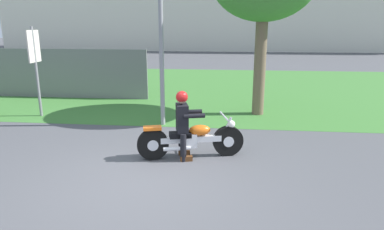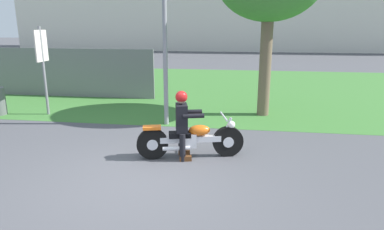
# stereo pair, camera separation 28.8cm
# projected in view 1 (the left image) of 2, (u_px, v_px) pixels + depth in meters

# --- Properties ---
(ground) EXTENTS (120.00, 120.00, 0.00)m
(ground) POSITION_uv_depth(u_px,v_px,m) (142.00, 181.00, 6.03)
(ground) COLOR #4C4C51
(grass_verge) EXTENTS (60.00, 12.00, 0.01)m
(grass_verge) POSITION_uv_depth(u_px,v_px,m) (194.00, 87.00, 14.93)
(grass_verge) COLOR #3D7533
(grass_verge) RESTS_ON ground
(motorcycle_lead) EXTENTS (2.15, 0.82, 0.87)m
(motorcycle_lead) POSITION_uv_depth(u_px,v_px,m) (191.00, 139.00, 6.99)
(motorcycle_lead) COLOR black
(motorcycle_lead) RESTS_ON ground
(rider_lead) EXTENTS (0.62, 0.55, 1.40)m
(rider_lead) POSITION_uv_depth(u_px,v_px,m) (183.00, 120.00, 6.86)
(rider_lead) COLOR black
(rider_lead) RESTS_ON ground
(sign_banner) EXTENTS (0.08, 0.60, 2.60)m
(sign_banner) POSITION_uv_depth(u_px,v_px,m) (35.00, 58.00, 9.85)
(sign_banner) COLOR gray
(sign_banner) RESTS_ON ground
(fence_segment) EXTENTS (7.00, 0.06, 1.80)m
(fence_segment) POSITION_uv_depth(u_px,v_px,m) (54.00, 73.00, 12.67)
(fence_segment) COLOR slate
(fence_segment) RESTS_ON ground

